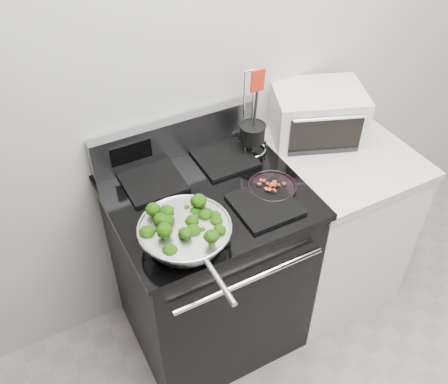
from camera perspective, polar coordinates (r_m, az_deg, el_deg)
back_wall at (r=2.17m, az=1.03°, el=15.59°), size 4.00×0.02×2.70m
gas_range at (r=2.37m, az=-1.70°, el=-8.52°), size 0.79×0.69×1.13m
counter at (r=2.66m, az=11.69°, el=-3.42°), size 0.62×0.68×0.92m
skillet at (r=1.81m, az=-4.45°, el=-4.68°), size 0.34×0.54×0.07m
broccoli_pile at (r=1.79m, az=-4.51°, el=-4.20°), size 0.27×0.27×0.09m
bacon_plate at (r=2.06m, az=5.54°, el=0.85°), size 0.20×0.20×0.04m
utensil_holder at (r=2.22m, az=3.26°, el=6.28°), size 0.13×0.13×0.41m
toaster_oven at (r=2.38m, az=10.61°, el=8.81°), size 0.49×0.44×0.24m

